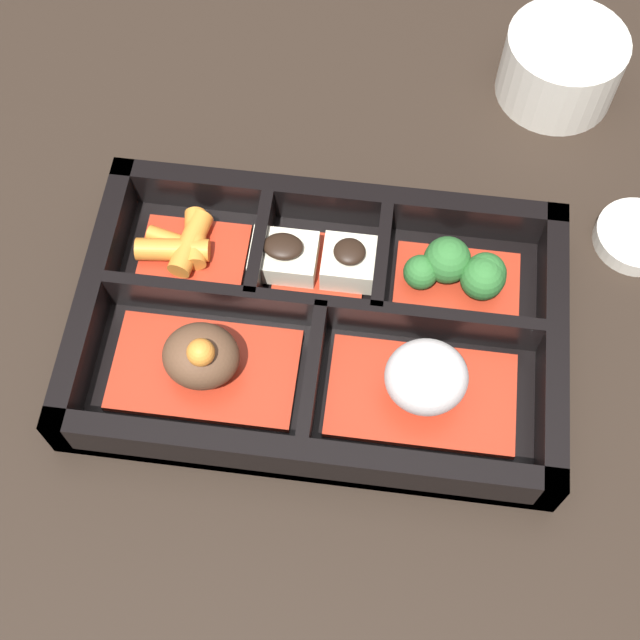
# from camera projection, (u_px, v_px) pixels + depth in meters

# --- Properties ---
(ground_plane) EXTENTS (3.00, 3.00, 0.00)m
(ground_plane) POSITION_uv_depth(u_px,v_px,m) (320.00, 338.00, 0.58)
(ground_plane) COLOR black
(bento_base) EXTENTS (0.30, 0.19, 0.01)m
(bento_base) POSITION_uv_depth(u_px,v_px,m) (320.00, 334.00, 0.57)
(bento_base) COLOR black
(bento_base) RESTS_ON ground_plane
(bento_rim) EXTENTS (0.30, 0.19, 0.04)m
(bento_rim) POSITION_uv_depth(u_px,v_px,m) (320.00, 320.00, 0.56)
(bento_rim) COLOR black
(bento_rim) RESTS_ON ground_plane
(bowl_rice) EXTENTS (0.11, 0.07, 0.05)m
(bowl_rice) POSITION_uv_depth(u_px,v_px,m) (425.00, 382.00, 0.53)
(bowl_rice) COLOR #B22D19
(bowl_rice) RESTS_ON bento_base
(bowl_stew) EXTENTS (0.11, 0.07, 0.05)m
(bowl_stew) POSITION_uv_depth(u_px,v_px,m) (202.00, 361.00, 0.54)
(bowl_stew) COLOR #B22D19
(bowl_stew) RESTS_ON bento_base
(bowl_greens) EXTENTS (0.08, 0.05, 0.04)m
(bowl_greens) POSITION_uv_depth(u_px,v_px,m) (463.00, 273.00, 0.57)
(bowl_greens) COLOR #B22D19
(bowl_greens) RESTS_ON bento_base
(bowl_tofu) EXTENTS (0.08, 0.05, 0.03)m
(bowl_tofu) POSITION_uv_depth(u_px,v_px,m) (315.00, 261.00, 0.58)
(bowl_tofu) COLOR #B22D19
(bowl_tofu) RESTS_ON bento_base
(bowl_carrots) EXTENTS (0.07, 0.06, 0.02)m
(bowl_carrots) POSITION_uv_depth(u_px,v_px,m) (188.00, 248.00, 0.59)
(bowl_carrots) COLOR #B22D19
(bowl_carrots) RESTS_ON bento_base
(tea_cup) EXTENTS (0.09, 0.09, 0.05)m
(tea_cup) POSITION_uv_depth(u_px,v_px,m) (561.00, 65.00, 0.65)
(tea_cup) COLOR beige
(tea_cup) RESTS_ON ground_plane
(sauce_dish) EXTENTS (0.06, 0.06, 0.01)m
(sauce_dish) POSITION_uv_depth(u_px,v_px,m) (636.00, 237.00, 0.60)
(sauce_dish) COLOR beige
(sauce_dish) RESTS_ON ground_plane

